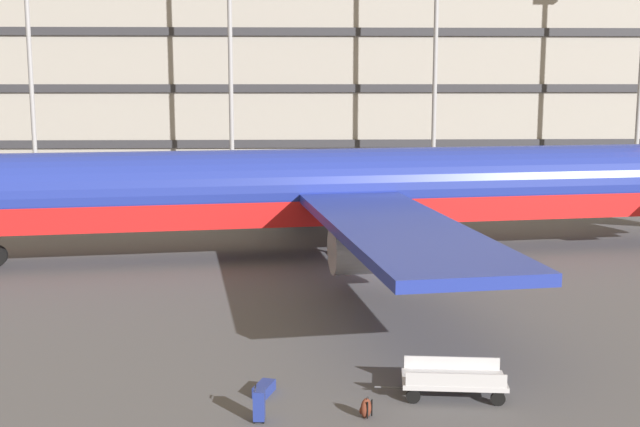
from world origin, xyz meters
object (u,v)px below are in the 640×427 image
backpack_small (366,408)px  baggage_cart (453,380)px  suitcase_laid_flat (259,405)px  suitcase_scuffed (264,389)px  airliner (329,191)px

backpack_small → baggage_cart: size_ratio=0.16×
suitcase_laid_flat → suitcase_scuffed: bearing=88.1°
airliner → suitcase_laid_flat: (-2.45, -18.75, -2.54)m
suitcase_laid_flat → baggage_cart: suitcase_laid_flat is taller
airliner → suitcase_laid_flat: 19.08m
airliner → baggage_cart: 17.70m
baggage_cart → suitcase_laid_flat: bearing=-164.0°
backpack_small → baggage_cart: 2.68m
suitcase_laid_flat → backpack_small: bearing=2.5°
suitcase_scuffed → baggage_cart: baggage_cart is taller
airliner → suitcase_scuffed: airliner is taller
suitcase_scuffed → suitcase_laid_flat: suitcase_laid_flat is taller
airliner → backpack_small: (0.07, -18.64, -2.72)m
suitcase_scuffed → suitcase_laid_flat: 1.70m
airliner → baggage_cart: airliner is taller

